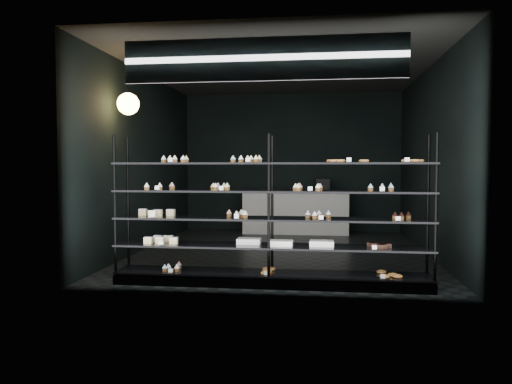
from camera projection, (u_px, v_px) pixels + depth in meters
room at (282, 161)px, 8.71m from camera, size 5.01×6.01×3.20m
display_shelf at (269, 236)px, 6.33m from camera, size 4.00×0.50×1.91m
signage at (263, 59)px, 5.75m from camera, size 3.30×0.05×0.50m
pendant_lamp at (128, 104)px, 7.48m from camera, size 0.33×0.33×0.89m
service_counter at (296, 211)px, 11.22m from camera, size 2.43×0.65×1.23m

